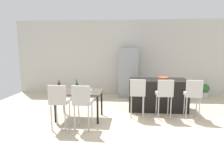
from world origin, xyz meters
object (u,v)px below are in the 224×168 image
at_px(wine_bottle_middle, 77,88).
at_px(wine_bottle_far, 59,88).
at_px(bar_chair_right, 193,93).
at_px(refrigerator, 129,73).
at_px(bar_chair_left, 138,92).
at_px(dining_chair_near, 59,100).
at_px(bar_chair_middle, 165,93).
at_px(fruit_bowl, 163,78).
at_px(dining_table, 79,94).
at_px(kitchen_island, 157,94).
at_px(wine_glass_left, 75,86).
at_px(dining_chair_far, 82,100).
at_px(potted_plant, 205,90).
at_px(wine_glass_right, 91,89).

xyz_separation_m(wine_bottle_middle, wine_bottle_far, (-0.43, -0.07, -0.00)).
bearing_deg(bar_chair_right, wine_bottle_far, -171.42).
bearing_deg(refrigerator, bar_chair_right, -54.99).
bearing_deg(bar_chair_left, dining_chair_near, -151.03).
bearing_deg(bar_chair_middle, fruit_bowl, 84.81).
distance_m(dining_table, fruit_bowl, 2.54).
height_order(kitchen_island, wine_bottle_middle, wine_bottle_middle).
bearing_deg(wine_glass_left, bar_chair_middle, 4.19).
distance_m(wine_bottle_far, fruit_bowl, 3.03).
xyz_separation_m(dining_chair_far, potted_plant, (3.82, 3.40, -0.40)).
height_order(bar_chair_middle, dining_table, bar_chair_middle).
bearing_deg(bar_chair_middle, dining_chair_far, -153.15).
bearing_deg(wine_glass_left, dining_table, -23.86).
relative_size(refrigerator, potted_plant, 3.49).
relative_size(bar_chair_right, dining_chair_near, 1.00).
bearing_deg(bar_chair_middle, wine_bottle_far, -169.13).
bearing_deg(bar_chair_right, dining_chair_far, -159.72).
height_order(refrigerator, potted_plant, refrigerator).
height_order(bar_chair_right, dining_chair_near, same).
height_order(bar_chair_right, dining_table, bar_chair_right).
xyz_separation_m(dining_chair_near, refrigerator, (1.51, 3.42, 0.22)).
bearing_deg(wine_glass_right, bar_chair_right, 11.10).
distance_m(bar_chair_middle, refrigerator, 2.62).
bearing_deg(bar_chair_right, dining_chair_near, -162.88).
bearing_deg(fruit_bowl, dining_chair_far, -138.18).
bearing_deg(wine_bottle_middle, dining_chair_near, -116.48).
bearing_deg(dining_chair_far, bar_chair_right, 20.28).
distance_m(kitchen_island, dining_chair_near, 3.02).
relative_size(bar_chair_right, wine_bottle_middle, 3.08).
relative_size(bar_chair_right, dining_table, 0.88).
distance_m(refrigerator, fruit_bowl, 1.91).
bearing_deg(kitchen_island, wine_bottle_middle, -149.46).
distance_m(wine_bottle_middle, refrigerator, 3.12).
relative_size(dining_chair_far, potted_plant, 1.99).
bearing_deg(fruit_bowl, dining_chair_near, -144.69).
height_order(bar_chair_right, refrigerator, refrigerator).
distance_m(bar_chair_right, dining_chair_far, 2.85).
height_order(dining_chair_near, fruit_bowl, dining_chair_near).
bearing_deg(bar_chair_right, dining_table, -175.72).
bearing_deg(kitchen_island, bar_chair_right, -45.68).
bearing_deg(wine_glass_left, potted_plant, 31.65).
bearing_deg(fruit_bowl, bar_chair_right, -51.89).
xyz_separation_m(fruit_bowl, potted_plant, (1.79, 1.59, -0.66)).
bearing_deg(kitchen_island, wine_glass_right, -143.21).
relative_size(wine_bottle_middle, wine_bottle_far, 1.05).
distance_m(bar_chair_left, potted_plant, 3.55).
bearing_deg(potted_plant, wine_glass_right, -141.83).
relative_size(wine_glass_left, wine_glass_right, 1.00).
relative_size(dining_table, dining_chair_far, 1.14).
bearing_deg(kitchen_island, bar_chair_middle, -84.56).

